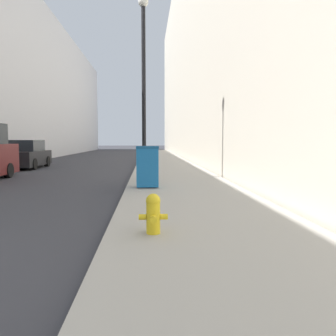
# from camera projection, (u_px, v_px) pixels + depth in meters

# --- Properties ---
(sidewalk_right) EXTENTS (3.65, 60.00, 0.15)m
(sidewalk_right) POSITION_uv_depth(u_px,v_px,m) (165.00, 165.00, 20.94)
(sidewalk_right) COLOR #9E998E
(sidewalk_right) RESTS_ON ground
(building_right_stone) EXTENTS (12.00, 60.00, 19.11)m
(building_right_stone) POSITION_uv_depth(u_px,v_px,m) (251.00, 49.00, 28.58)
(building_right_stone) COLOR beige
(building_right_stone) RESTS_ON ground
(fire_hydrant) EXTENTS (0.46, 0.34, 0.64)m
(fire_hydrant) POSITION_uv_depth(u_px,v_px,m) (153.00, 213.00, 5.16)
(fire_hydrant) COLOR yellow
(fire_hydrant) RESTS_ON sidewalk_right
(trash_bin) EXTENTS (0.70, 0.59, 1.29)m
(trash_bin) POSITION_uv_depth(u_px,v_px,m) (147.00, 166.00, 10.23)
(trash_bin) COLOR #19609E
(trash_bin) RESTS_ON sidewalk_right
(lamppost) EXTENTS (0.38, 0.38, 6.81)m
(lamppost) POSITION_uv_depth(u_px,v_px,m) (144.00, 79.00, 12.41)
(lamppost) COLOR black
(lamppost) RESTS_ON sidewalk_right
(parked_sedan_near) EXTENTS (1.87, 4.01, 1.64)m
(parked_sedan_near) POSITION_uv_depth(u_px,v_px,m) (26.00, 155.00, 19.13)
(parked_sedan_near) COLOR black
(parked_sedan_near) RESTS_ON ground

